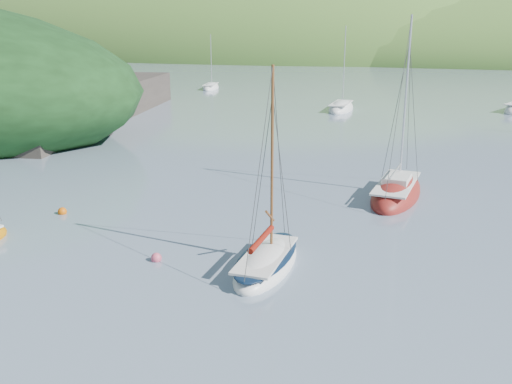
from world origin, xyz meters
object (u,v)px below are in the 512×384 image
(daysailer_white, at_px, (266,263))
(sloop_red, at_px, (396,193))
(distant_sloop_a, at_px, (341,109))
(distant_sloop_c, at_px, (211,88))

(daysailer_white, height_order, sloop_red, sloop_red)
(daysailer_white, relative_size, distant_sloop_a, 0.87)
(distant_sloop_a, relative_size, distant_sloop_c, 1.18)
(distant_sloop_a, bearing_deg, daysailer_white, -83.17)
(daysailer_white, distance_m, sloop_red, 12.63)
(daysailer_white, distance_m, distant_sloop_c, 65.72)
(daysailer_white, height_order, distant_sloop_a, distant_sloop_a)
(distant_sloop_c, bearing_deg, distant_sloop_a, -44.99)
(daysailer_white, bearing_deg, distant_sloop_c, 114.86)
(daysailer_white, relative_size, sloop_red, 0.80)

